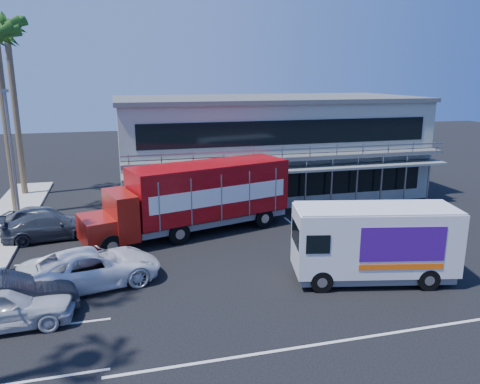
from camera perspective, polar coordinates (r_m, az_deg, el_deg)
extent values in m
plane|color=black|center=(22.47, 7.72, -9.35)|extent=(120.00, 120.00, 0.00)
cube|color=#A3A698|center=(36.14, 3.25, 5.50)|extent=(22.00, 10.00, 7.00)
cube|color=#515454|center=(35.78, 3.33, 11.29)|extent=(22.40, 10.40, 0.30)
cube|color=#515454|center=(30.92, 6.46, 4.16)|extent=(22.00, 1.20, 0.25)
cube|color=gray|center=(30.34, 6.86, 4.91)|extent=(22.00, 0.08, 0.90)
cube|color=slate|center=(30.78, 6.63, 2.78)|extent=(22.00, 1.80, 0.15)
cube|color=black|center=(31.85, 5.99, 0.79)|extent=(20.00, 0.06, 1.60)
cube|color=black|center=(31.23, 6.16, 7.23)|extent=(20.00, 0.06, 1.60)
cylinder|color=brown|center=(32.82, -26.53, 6.70)|extent=(0.44, 0.44, 11.00)
cylinder|color=brown|center=(38.23, -25.63, 8.40)|extent=(0.44, 0.44, 12.00)
sphere|color=#234F16|center=(38.26, -26.65, 17.65)|extent=(1.10, 1.10, 1.10)
cylinder|color=gray|center=(30.97, -26.03, 3.58)|extent=(0.14, 0.14, 8.00)
cube|color=gray|center=(30.60, -26.84, 10.95)|extent=(0.50, 0.25, 0.18)
cube|color=maroon|center=(25.21, -16.98, -4.45)|extent=(2.25, 2.91, 1.37)
cube|color=maroon|center=(25.33, -14.33, -2.69)|extent=(1.89, 3.06, 2.40)
cube|color=black|center=(25.14, -14.43, -1.20)|extent=(0.73, 2.34, 0.80)
cube|color=#AA0A13|center=(27.00, -3.74, 0.40)|extent=(9.56, 5.27, 2.97)
cube|color=slate|center=(27.48, -3.68, -3.18)|extent=(9.44, 4.86, 0.34)
cube|color=white|center=(25.80, -2.27, -0.49)|extent=(8.07, 2.36, 0.97)
cube|color=white|center=(28.28, -5.07, 0.77)|extent=(8.07, 2.36, 0.97)
cylinder|color=black|center=(24.31, -15.36, -6.39)|extent=(1.22, 0.60, 1.19)
cylinder|color=black|center=(26.62, -16.85, -4.70)|extent=(1.22, 0.60, 1.19)
cylinder|color=black|center=(25.43, -7.42, -5.07)|extent=(1.22, 0.60, 1.19)
cylinder|color=black|center=(27.64, -9.51, -3.57)|extent=(1.22, 0.60, 1.19)
cylinder|color=black|center=(27.93, 2.93, -3.20)|extent=(1.22, 0.60, 1.19)
cylinder|color=black|center=(29.95, 0.26, -1.98)|extent=(1.22, 0.60, 1.19)
cube|color=silver|center=(21.29, 16.06, -5.56)|extent=(7.29, 3.82, 2.78)
cube|color=slate|center=(21.84, 15.78, -9.36)|extent=(6.97, 3.53, 0.35)
cube|color=black|center=(20.37, 6.83, -5.09)|extent=(0.48, 1.92, 0.94)
cube|color=silver|center=(20.87, 16.32, -1.89)|extent=(7.14, 3.74, 0.08)
cube|color=#3E0D79|center=(20.43, 19.27, -6.05)|extent=(3.49, 0.80, 1.49)
cube|color=#3E0D79|center=(22.56, 17.06, -3.98)|extent=(3.49, 0.80, 1.49)
cube|color=#F2590C|center=(20.78, 19.05, -8.63)|extent=(3.49, 0.79, 0.25)
cylinder|color=black|center=(20.25, 9.92, -10.69)|extent=(0.99, 0.48, 0.95)
cylinder|color=black|center=(22.13, 8.78, -8.43)|extent=(0.99, 0.48, 0.95)
cylinder|color=black|center=(21.66, 21.98, -9.86)|extent=(0.99, 0.48, 0.95)
cylinder|color=black|center=(23.43, 19.90, -7.85)|extent=(0.99, 0.48, 0.95)
imported|color=silver|center=(19.29, -27.12, -12.20)|extent=(5.08, 2.22, 1.71)
imported|color=black|center=(19.84, -26.75, -11.46)|extent=(5.36, 2.82, 1.68)
imported|color=white|center=(21.40, -17.64, -8.77)|extent=(6.37, 4.03, 1.64)
imported|color=#2D333C|center=(28.07, -22.16, -3.89)|extent=(5.26, 2.77, 1.45)
imported|color=slate|center=(29.14, -22.91, -3.15)|extent=(5.11, 3.44, 1.62)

